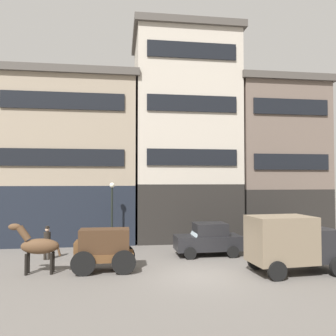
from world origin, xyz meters
The scene contains 11 objects.
ground_plane centered at (0.00, 0.00, 0.00)m, with size 120.00×120.00×0.00m, color #605B56.
building_far_left centered at (-7.07, 10.61, 5.88)m, with size 9.70×6.71×11.68m.
building_center_left centered at (1.33, 10.61, 7.74)m, with size 7.80×6.71×15.39m.
building_center_right centered at (8.40, 10.61, 5.97)m, with size 7.04×6.71×11.86m.
cargo_wagon centered at (-4.22, 1.38, 1.15)m, with size 2.91×1.52×1.98m.
draft_horse centered at (-7.17, 1.38, 1.27)m, with size 2.34×0.61×2.30m.
delivery_truck_near centered at (4.41, -0.10, 1.42)m, with size 4.47×2.41×2.62m.
sedan_light centered at (1.51, 4.08, 0.91)m, with size 3.73×1.92×1.83m.
sedan_parked_curb centered at (6.01, 4.85, 0.91)m, with size 3.86×2.20×1.83m.
pedestrian_officer centered at (-7.33, 4.23, 0.98)m, with size 0.46×0.46×1.79m.
streetlamp_curbside centered at (-3.95, 6.37, 2.67)m, with size 0.32×0.32×4.12m.
Camera 1 is at (-3.43, -15.06, 4.26)m, focal length 36.73 mm.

